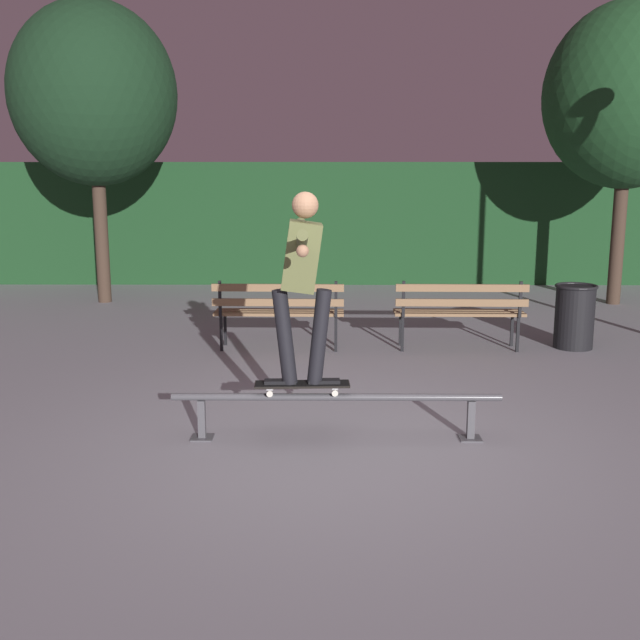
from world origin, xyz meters
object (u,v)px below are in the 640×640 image
(park_bench_leftmost, at_px, (279,307))
(park_bench_left_center, at_px, (460,308))
(grind_rail, at_px, (336,404))
(skateboarder, at_px, (302,272))
(trash_can, at_px, (575,315))
(skateboard, at_px, (302,385))
(tree_far_right, at_px, (629,96))
(tree_far_left, at_px, (94,95))

(park_bench_leftmost, distance_m, park_bench_left_center, 2.23)
(grind_rail, xyz_separation_m, skateboarder, (-0.28, 0.00, 1.10))
(park_bench_leftmost, bearing_deg, skateboarder, -83.02)
(park_bench_left_center, distance_m, trash_can, 1.47)
(skateboard, distance_m, park_bench_leftmost, 3.20)
(grind_rail, distance_m, tree_far_right, 8.60)
(park_bench_left_center, bearing_deg, trash_can, 5.73)
(park_bench_left_center, bearing_deg, tree_far_left, 147.25)
(skateboarder, xyz_separation_m, trash_can, (3.30, 3.32, -0.99))
(park_bench_left_center, height_order, tree_far_right, tree_far_right)
(park_bench_leftmost, bearing_deg, park_bench_left_center, 0.00)
(skateboarder, height_order, park_bench_leftmost, skateboarder)
(park_bench_left_center, bearing_deg, tree_far_right, 46.79)
(skateboard, xyz_separation_m, skateboarder, (0.00, 0.00, 0.94))
(trash_can, bearing_deg, tree_far_right, 62.22)
(skateboarder, xyz_separation_m, park_bench_left_center, (1.84, 3.17, -0.86))
(skateboard, height_order, park_bench_leftmost, park_bench_leftmost)
(skateboarder, bearing_deg, skateboard, -177.61)
(tree_far_left, xyz_separation_m, trash_can, (6.84, -3.32, -2.96))
(grind_rail, bearing_deg, trash_can, 47.71)
(grind_rail, relative_size, skateboarder, 1.75)
(park_bench_leftmost, relative_size, tree_far_left, 0.33)
(tree_far_right, bearing_deg, skateboarder, -127.39)
(tree_far_right, bearing_deg, park_bench_left_center, -133.21)
(skateboarder, relative_size, tree_far_right, 0.32)
(skateboarder, height_order, trash_can, skateboarder)
(skateboard, distance_m, tree_far_left, 8.07)
(tree_far_left, distance_m, tree_far_right, 8.53)
(park_bench_left_center, xyz_separation_m, tree_far_left, (-5.38, 3.46, 2.84))
(trash_can, bearing_deg, skateboarder, -134.80)
(skateboarder, bearing_deg, grind_rail, -0.03)
(skateboarder, relative_size, park_bench_leftmost, 0.97)
(tree_far_left, bearing_deg, skateboard, -61.91)
(skateboard, bearing_deg, park_bench_left_center, 59.88)
(park_bench_leftmost, relative_size, park_bench_left_center, 1.00)
(grind_rail, height_order, skateboarder, skateboarder)
(tree_far_left, relative_size, trash_can, 6.06)
(grind_rail, bearing_deg, park_bench_left_center, 63.81)
(tree_far_right, bearing_deg, skateboard, -127.40)
(tree_far_left, bearing_deg, skateboarder, -61.89)
(park_bench_leftmost, relative_size, trash_can, 2.01)
(grind_rail, bearing_deg, tree_far_right, 54.19)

